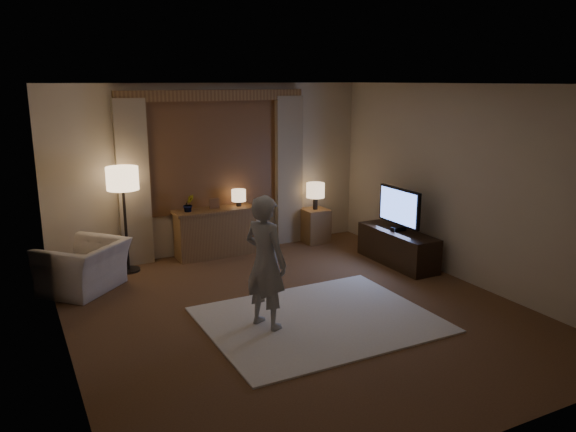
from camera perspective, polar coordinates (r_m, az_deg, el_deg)
room at (r=6.69m, az=-1.01°, el=2.39°), size 5.04×5.54×2.64m
rug at (r=6.44m, az=3.14°, el=-10.46°), size 2.50×2.00×0.02m
sideboard at (r=8.67m, az=-7.40°, el=-1.78°), size 1.20×0.40×0.70m
picture_frame at (r=8.56m, az=-7.49°, el=1.13°), size 0.16×0.02×0.20m
plant at (r=8.43m, az=-10.06°, el=1.18°), size 0.17×0.13×0.30m
table_lamp_sideboard at (r=8.68m, az=-5.03°, el=2.02°), size 0.22×0.22×0.30m
floor_lamp at (r=8.01m, az=-16.44°, el=3.12°), size 0.43×0.43×1.49m
armchair at (r=7.66m, az=-20.00°, el=-4.88°), size 1.29×1.28×0.63m
side_table at (r=9.35m, az=2.77°, el=-0.98°), size 0.40×0.40×0.56m
table_lamp_side at (r=9.22m, az=2.81°, el=2.56°), size 0.30×0.30×0.44m
tv_stand at (r=8.41m, az=11.06°, el=-3.13°), size 0.45×1.40×0.50m
tv at (r=8.26m, az=11.24°, el=0.85°), size 0.21×0.87×0.63m
person at (r=6.01m, az=-2.30°, el=-4.69°), size 0.53×0.63×1.46m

